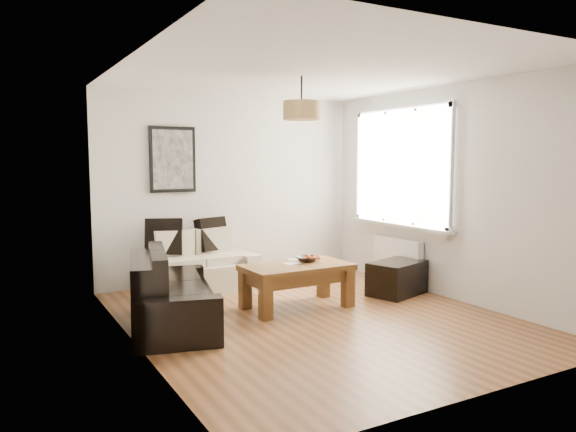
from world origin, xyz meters
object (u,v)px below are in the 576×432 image
sofa_leather (172,292)px  loveseat_cream (198,263)px  coffee_table (297,286)px  ottoman (397,278)px

sofa_leather → loveseat_cream: bearing=-16.3°
loveseat_cream → coffee_table: size_ratio=1.20×
sofa_leather → ottoman: sofa_leather is taller
loveseat_cream → sofa_leather: bearing=-120.8°
sofa_leather → ottoman: 2.89m
loveseat_cream → ottoman: (2.13, -1.41, -0.16)m
sofa_leather → coffee_table: bearing=-77.2°
loveseat_cream → ottoman: bearing=-34.5°
loveseat_cream → ottoman: 2.56m
ottoman → coffee_table: bearing=176.6°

